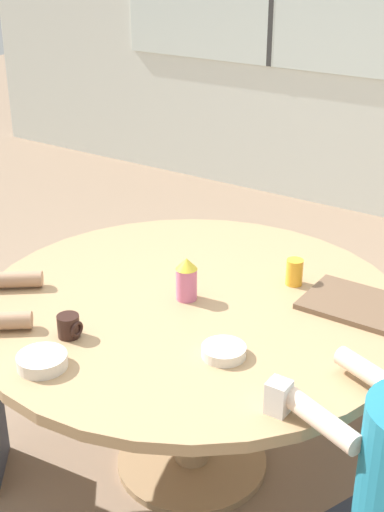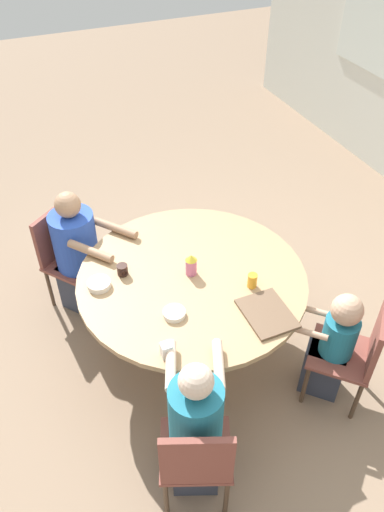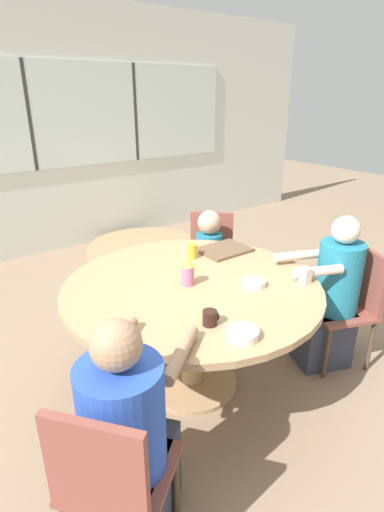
{
  "view_description": "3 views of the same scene",
  "coord_description": "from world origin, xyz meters",
  "px_view_note": "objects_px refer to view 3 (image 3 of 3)",
  "views": [
    {
      "loc": [
        1.26,
        -1.87,
        1.99
      ],
      "look_at": [
        0.0,
        0.0,
        0.93
      ],
      "focal_mm": 50.0,
      "sensor_mm": 36.0,
      "label": 1
    },
    {
      "loc": [
        2.25,
        -0.96,
        3.07
      ],
      "look_at": [
        0.0,
        0.0,
        0.93
      ],
      "focal_mm": 35.0,
      "sensor_mm": 36.0,
      "label": 2
    },
    {
      "loc": [
        -1.29,
        -1.75,
        1.82
      ],
      "look_at": [
        0.0,
        0.0,
        0.93
      ],
      "focal_mm": 28.0,
      "sensor_mm": 36.0,
      "label": 3
    }
  ],
  "objects_px": {
    "sippy_cup": "(188,272)",
    "chair_for_woman_green_shirt": "(110,477)",
    "bowl_white_shallow": "(243,333)",
    "person_woman_green_shirt": "(129,444)",
    "juice_glass": "(192,251)",
    "bowl_cereal": "(254,283)",
    "person_man_blue_shirt": "(331,301)",
    "coffee_mug": "(210,318)",
    "chair_for_toddler": "(210,252)",
    "person_toddler": "(208,265)",
    "folded_table_stack": "(145,250)",
    "chair_for_man_blue_shirt": "(352,298)",
    "milk_carton_small": "(305,275)"
  },
  "relations": [
    {
      "from": "juice_glass",
      "to": "bowl_white_shallow",
      "type": "distance_m",
      "value": 1.01
    },
    {
      "from": "chair_for_woman_green_shirt",
      "to": "person_man_blue_shirt",
      "type": "distance_m",
      "value": 1.85
    },
    {
      "from": "chair_for_man_blue_shirt",
      "to": "coffee_mug",
      "type": "relative_size",
      "value": 10.53
    },
    {
      "from": "sippy_cup",
      "to": "juice_glass",
      "type": "xyz_separation_m",
      "value": [
        0.27,
        0.32,
        -0.03
      ]
    },
    {
      "from": "person_woman_green_shirt",
      "to": "sippy_cup",
      "type": "relative_size",
      "value": 6.69
    },
    {
      "from": "chair_for_toddler",
      "to": "folded_table_stack",
      "type": "xyz_separation_m",
      "value": [
        0.11,
        1.37,
        -0.44
      ]
    },
    {
      "from": "person_toddler",
      "to": "folded_table_stack",
      "type": "xyz_separation_m",
      "value": [
        0.22,
        1.49,
        -0.38
      ]
    },
    {
      "from": "milk_carton_small",
      "to": "juice_glass",
      "type": "bearing_deg",
      "value": 113.33
    },
    {
      "from": "juice_glass",
      "to": "milk_carton_small",
      "type": "relative_size",
      "value": 1.02
    },
    {
      "from": "bowl_cereal",
      "to": "person_toddler",
      "type": "bearing_deg",
      "value": 66.27
    },
    {
      "from": "bowl_white_shallow",
      "to": "sippy_cup",
      "type": "bearing_deg",
      "value": 78.73
    },
    {
      "from": "chair_for_woman_green_shirt",
      "to": "juice_glass",
      "type": "height_order",
      "value": "juice_glass"
    },
    {
      "from": "milk_carton_small",
      "to": "person_woman_green_shirt",
      "type": "bearing_deg",
      "value": -170.89
    },
    {
      "from": "sippy_cup",
      "to": "milk_carton_small",
      "type": "relative_size",
      "value": 1.64
    },
    {
      "from": "milk_carton_small",
      "to": "sippy_cup",
      "type": "bearing_deg",
      "value": 145.45
    },
    {
      "from": "bowl_white_shallow",
      "to": "folded_table_stack",
      "type": "xyz_separation_m",
      "value": [
        1.07,
        2.8,
        -0.71
      ]
    },
    {
      "from": "bowl_white_shallow",
      "to": "folded_table_stack",
      "type": "bearing_deg",
      "value": 69.11
    },
    {
      "from": "person_man_blue_shirt",
      "to": "coffee_mug",
      "type": "relative_size",
      "value": 13.71
    },
    {
      "from": "coffee_mug",
      "to": "folded_table_stack",
      "type": "xyz_separation_m",
      "value": [
        1.12,
        2.62,
        -0.73
      ]
    },
    {
      "from": "milk_carton_small",
      "to": "folded_table_stack",
      "type": "bearing_deg",
      "value": 82.0
    },
    {
      "from": "chair_for_toddler",
      "to": "folded_table_stack",
      "type": "bearing_deg",
      "value": -49.91
    },
    {
      "from": "chair_for_woman_green_shirt",
      "to": "chair_for_man_blue_shirt",
      "type": "height_order",
      "value": "same"
    },
    {
      "from": "person_man_blue_shirt",
      "to": "person_toddler",
      "type": "height_order",
      "value": "person_man_blue_shirt"
    },
    {
      "from": "folded_table_stack",
      "to": "juice_glass",
      "type": "bearing_deg",
      "value": -109.87
    },
    {
      "from": "chair_for_toddler",
      "to": "person_man_blue_shirt",
      "type": "xyz_separation_m",
      "value": [
        0.11,
        -1.19,
        -0.0
      ]
    },
    {
      "from": "person_toddler",
      "to": "juice_glass",
      "type": "relative_size",
      "value": 9.12
    },
    {
      "from": "sippy_cup",
      "to": "folded_table_stack",
      "type": "height_order",
      "value": "sippy_cup"
    },
    {
      "from": "sippy_cup",
      "to": "bowl_white_shallow",
      "type": "relative_size",
      "value": 1.04
    },
    {
      "from": "chair_for_toddler",
      "to": "person_toddler",
      "type": "height_order",
      "value": "person_toddler"
    },
    {
      "from": "milk_carton_small",
      "to": "person_man_blue_shirt",
      "type": "bearing_deg",
      "value": 4.21
    },
    {
      "from": "person_man_blue_shirt",
      "to": "juice_glass",
      "type": "bearing_deg",
      "value": 66.01
    },
    {
      "from": "chair_for_toddler",
      "to": "person_man_blue_shirt",
      "type": "height_order",
      "value": "person_man_blue_shirt"
    },
    {
      "from": "chair_for_woman_green_shirt",
      "to": "person_woman_green_shirt",
      "type": "xyz_separation_m",
      "value": [
        0.13,
        0.1,
        -0.02
      ]
    },
    {
      "from": "person_man_blue_shirt",
      "to": "coffee_mug",
      "type": "height_order",
      "value": "person_man_blue_shirt"
    },
    {
      "from": "milk_carton_small",
      "to": "bowl_cereal",
      "type": "distance_m",
      "value": 0.32
    },
    {
      "from": "chair_for_man_blue_shirt",
      "to": "person_man_blue_shirt",
      "type": "xyz_separation_m",
      "value": [
        -0.15,
        0.06,
        -0.0
      ]
    },
    {
      "from": "chair_for_toddler",
      "to": "bowl_cereal",
      "type": "distance_m",
      "value": 1.21
    },
    {
      "from": "juice_glass",
      "to": "bowl_white_shallow",
      "type": "relative_size",
      "value": 0.65
    },
    {
      "from": "chair_for_woman_green_shirt",
      "to": "juice_glass",
      "type": "relative_size",
      "value": 8.36
    },
    {
      "from": "chair_for_toddler",
      "to": "milk_carton_small",
      "type": "xyz_separation_m",
      "value": [
        -0.25,
        -1.22,
        0.3
      ]
    },
    {
      "from": "chair_for_man_blue_shirt",
      "to": "juice_glass",
      "type": "xyz_separation_m",
      "value": [
        -0.83,
        0.76,
        0.3
      ]
    },
    {
      "from": "person_woman_green_shirt",
      "to": "folded_table_stack",
      "type": "distance_m",
      "value": 3.3
    },
    {
      "from": "chair_for_toddler",
      "to": "person_man_blue_shirt",
      "type": "distance_m",
      "value": 1.19
    },
    {
      "from": "person_man_blue_shirt",
      "to": "bowl_white_shallow",
      "type": "height_order",
      "value": "person_man_blue_shirt"
    },
    {
      "from": "folded_table_stack",
      "to": "chair_for_toddler",
      "type": "bearing_deg",
      "value": -94.55
    },
    {
      "from": "juice_glass",
      "to": "bowl_cereal",
      "type": "height_order",
      "value": "juice_glass"
    },
    {
      "from": "juice_glass",
      "to": "chair_for_woman_green_shirt",
      "type": "bearing_deg",
      "value": -137.85
    },
    {
      "from": "sippy_cup",
      "to": "chair_for_woman_green_shirt",
      "type": "bearing_deg",
      "value": -140.69
    },
    {
      "from": "juice_glass",
      "to": "chair_for_toddler",
      "type": "bearing_deg",
      "value": 41.12
    },
    {
      "from": "person_toddler",
      "to": "folded_table_stack",
      "type": "distance_m",
      "value": 1.55
    }
  ]
}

